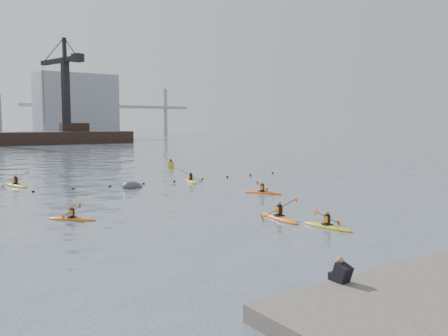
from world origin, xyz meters
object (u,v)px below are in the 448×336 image
Objects in this scene: nav_buoy at (171,165)px; kayaker_1 at (327,226)px; kayaker_4 at (262,192)px; mooring_buoy at (133,188)px; kayaker_0 at (279,217)px; kayaker_3 at (191,181)px; kayaker_5 at (16,185)px; kayaker_2 at (72,218)px.

kayaker_1 is at bearing -104.54° from nav_buoy.
kayaker_4 reaches higher than mooring_buoy.
kayaker_4 is 21.91m from nav_buoy.
kayaker_0 is 3.08m from kayaker_1.
kayaker_4 is 2.27× the size of nav_buoy.
kayaker_1 is 33.69m from nav_buoy.
kayaker_0 is at bearing 27.10° from kayaker_4.
kayaker_1 is 1.03× the size of kayaker_4.
kayaker_4 is at bearing -51.54° from mooring_buoy.
kayaker_3 is 0.94× the size of kayaker_5.
kayaker_0 is 1.06× the size of kayaker_3.
kayaker_5 is 10.06m from mooring_buoy.
mooring_buoy is at bearing -128.72° from nav_buoy.
nav_buoy is (10.48, 13.08, 0.40)m from mooring_buoy.
kayaker_3 is (4.41, 17.12, -0.01)m from kayaker_0.
nav_buoy reaches higher than kayaker_2.
kayaker_0 is 16.58m from mooring_buoy.
kayaker_4 is 10.86m from mooring_buoy.
kayaker_5 reaches higher than kayaker_2.
kayaker_1 reaches higher than mooring_buoy.
nav_buoy is (3.73, 21.58, 0.30)m from kayaker_4.
nav_buoy is at bearing 51.28° from mooring_buoy.
kayaker_3 is at bearing -113.88° from kayaker_4.
kayaker_4 reaches higher than kayaker_2.
kayaker_1 is at bearing -84.08° from mooring_buoy.
kayaker_5 is 19.43m from nav_buoy.
kayaker_3 reaches higher than mooring_buoy.
mooring_buoy is at bearing -80.94° from kayaker_4.
mooring_buoy is (-6.76, 8.51, -0.09)m from kayaker_4.
mooring_buoy is at bearing -156.98° from kayaker_3.
kayaker_1 is 1.27× the size of kayaker_2.
kayaker_1 is 12.00m from kayaker_4.
kayaker_2 is at bearing -22.53° from kayaker_4.
kayaker_1 is 20.51m from kayaker_3.
kayaker_3 is (13.94, 10.91, 0.01)m from kayaker_2.
kayaker_1 is 0.86× the size of kayaker_5.
kayaker_2 is 1.84× the size of nav_buoy.
kayaker_1 is (0.56, -3.02, -0.01)m from kayaker_0.
kayaker_0 is at bearing -83.77° from kayaker_5.
kayaker_5 reaches higher than kayaker_1.
kayaker_0 reaches higher than kayaker_4.
mooring_buoy is (8.07, 10.29, -0.09)m from kayaker_2.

